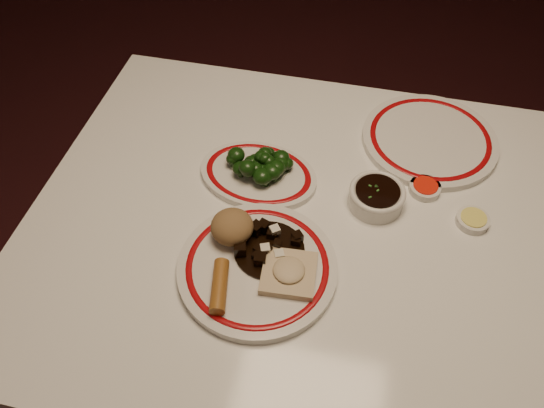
{
  "coord_description": "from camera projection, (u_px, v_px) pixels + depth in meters",
  "views": [
    {
      "loc": [
        0.02,
        -0.63,
        1.58
      ],
      "look_at": [
        -0.12,
        -0.01,
        0.8
      ],
      "focal_mm": 35.0,
      "sensor_mm": 36.0,
      "label": 1
    }
  ],
  "objects": [
    {
      "name": "spring_roll",
      "position": [
        219.0,
        286.0,
        0.91
      ],
      "size": [
        0.05,
        0.1,
        0.03
      ],
      "primitive_type": "cylinder",
      "rotation": [
        1.57,
        0.0,
        0.2
      ],
      "color": "#965E24",
      "rests_on": "main_plate"
    },
    {
      "name": "main_plate",
      "position": [
        257.0,
        268.0,
        0.96
      ],
      "size": [
        0.37,
        0.37,
        0.02
      ],
      "color": "silver",
      "rests_on": "dining_table"
    },
    {
      "name": "far_plate",
      "position": [
        430.0,
        139.0,
        1.18
      ],
      "size": [
        0.31,
        0.31,
        0.02
      ],
      "color": "silver",
      "rests_on": "dining_table"
    },
    {
      "name": "rice_mound",
      "position": [
        232.0,
        227.0,
        0.97
      ],
      "size": [
        0.08,
        0.08,
        0.06
      ],
      "primitive_type": "ellipsoid",
      "color": "olive",
      "rests_on": "main_plate"
    },
    {
      "name": "broccoli_pile",
      "position": [
        262.0,
        165.0,
        1.09
      ],
      "size": [
        0.14,
        0.1,
        0.05
      ],
      "color": "#23471C",
      "rests_on": "broccoli_plate"
    },
    {
      "name": "stirfry_heap",
      "position": [
        268.0,
        246.0,
        0.97
      ],
      "size": [
        0.13,
        0.13,
        0.03
      ],
      "color": "black",
      "rests_on": "main_plate"
    },
    {
      "name": "dining_table",
      "position": [
        328.0,
        254.0,
        1.1
      ],
      "size": [
        1.2,
        0.9,
        0.75
      ],
      "color": "white",
      "rests_on": "ground"
    },
    {
      "name": "soy_bowl",
      "position": [
        376.0,
        197.0,
        1.05
      ],
      "size": [
        0.11,
        0.11,
        0.04
      ],
      "color": "silver",
      "rests_on": "dining_table"
    },
    {
      "name": "mustard_dish",
      "position": [
        473.0,
        220.0,
        1.03
      ],
      "size": [
        0.06,
        0.06,
        0.02
      ],
      "color": "silver",
      "rests_on": "dining_table"
    },
    {
      "name": "fried_wonton",
      "position": [
        289.0,
        272.0,
        0.93
      ],
      "size": [
        0.1,
        0.1,
        0.03
      ],
      "color": "#C4B08A",
      "rests_on": "main_plate"
    },
    {
      "name": "ground",
      "position": [
        311.0,
        376.0,
        1.61
      ],
      "size": [
        7.0,
        7.0,
        0.0
      ],
      "primitive_type": "plane",
      "color": "black",
      "rests_on": "ground"
    },
    {
      "name": "sweet_sour_dish",
      "position": [
        425.0,
        188.0,
        1.09
      ],
      "size": [
        0.06,
        0.06,
        0.02
      ],
      "color": "silver",
      "rests_on": "dining_table"
    },
    {
      "name": "broccoli_plate",
      "position": [
        258.0,
        175.0,
        1.11
      ],
      "size": [
        0.27,
        0.24,
        0.02
      ],
      "color": "silver",
      "rests_on": "dining_table"
    }
  ]
}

